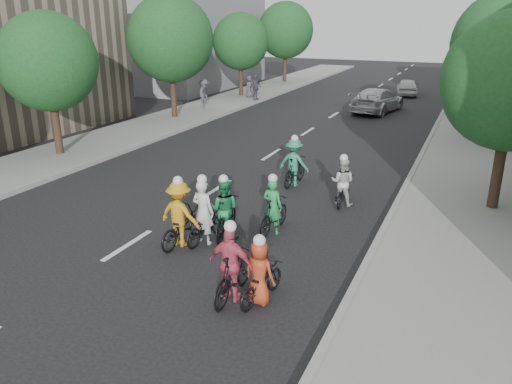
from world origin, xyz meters
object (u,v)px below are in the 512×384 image
Objects in this scene: follow_car_trail at (407,87)px; spectator_0 at (204,94)px; cyclist_3 at (232,270)px; cyclist_2 at (181,220)px; cyclist_5 at (273,212)px; cyclist_7 at (294,166)px; spectator_2 at (249,87)px; cyclist_4 at (260,278)px; cyclist_0 at (205,220)px; spectator_1 at (255,87)px; cyclist_6 at (343,186)px; follow_car_lead at (377,100)px; cyclist_1 at (225,213)px.

spectator_0 reaches higher than follow_car_trail.
spectator_0 is at bearing -59.68° from cyclist_3.
cyclist_5 is at bearing -134.14° from cyclist_2.
cyclist_7 is 15.30m from spectator_0.
spectator_2 is at bearing 24.79° from follow_car_trail.
spectator_2 is (-11.51, 24.39, 0.39)m from cyclist_4.
cyclist_0 is 3.30m from cyclist_4.
spectator_1 is at bearing -67.87° from cyclist_3.
spectator_1 is (-10.63, 23.48, 0.48)m from cyclist_4.
follow_car_lead is at bearing -86.27° from cyclist_6.
cyclist_1 is 1.12× the size of cyclist_5.
cyclist_1 is 1.11× the size of spectator_1.
spectator_0 is at bearing -43.81° from cyclist_7.
cyclist_6 is (2.27, 3.75, -0.09)m from cyclist_1.
follow_car_lead is at bearing -84.97° from cyclist_0.
spectator_1 is (-8.43, 20.84, 0.34)m from cyclist_1.
cyclist_4 is (2.54, -2.11, -0.07)m from cyclist_0.
cyclist_7 is at bearing -137.12° from spectator_2.
follow_car_lead is (-2.13, 23.18, 0.20)m from cyclist_4.
cyclist_6 is 16.94m from follow_car_lead.
cyclist_3 is at bearing -164.75° from spectator_0.
follow_car_trail is 11.96m from spectator_1.
cyclist_0 reaches higher than spectator_1.
follow_car_lead is (-0.15, 15.65, 0.02)m from cyclist_7.
cyclist_6 is 1.10× the size of spectator_2.
cyclist_5 is 0.34× the size of follow_car_lead.
cyclist_2 is (-0.83, -0.92, 0.02)m from cyclist_1.
spectator_1 is at bearing 30.80° from follow_car_trail.
cyclist_2 is at bearing -38.33° from cyclist_3.
follow_car_trail is 12.11m from spectator_2.
cyclist_6 is 21.41m from spectator_2.
spectator_2 is (-9.53, 16.86, 0.21)m from cyclist_7.
cyclist_4 is 31.16m from follow_car_trail.
spectator_2 is at bearing -55.30° from cyclist_4.
cyclist_0 is 0.63m from cyclist_2.
spectator_1 is 1.13× the size of spectator_2.
cyclist_6 is at bearing 107.36° from follow_car_lead.
spectator_0 reaches higher than cyclist_4.
cyclist_1 is at bearing 79.50° from follow_car_trail.
spectator_2 is at bearing -59.43° from cyclist_5.
follow_car_trail is at bearing -85.07° from follow_car_lead.
cyclist_3 is at bearing 102.54° from cyclist_5.
cyclist_6 is 17.54m from spectator_0.
cyclist_3 is 0.36× the size of follow_car_lead.
follow_car_lead is at bearing -87.10° from cyclist_3.
cyclist_5 is at bearing -154.41° from cyclist_1.
cyclist_0 is 2.99m from cyclist_3.
cyclist_5 reaches higher than spectator_2.
cyclist_2 is 1.04× the size of cyclist_3.
cyclist_0 reaches higher than cyclist_4.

